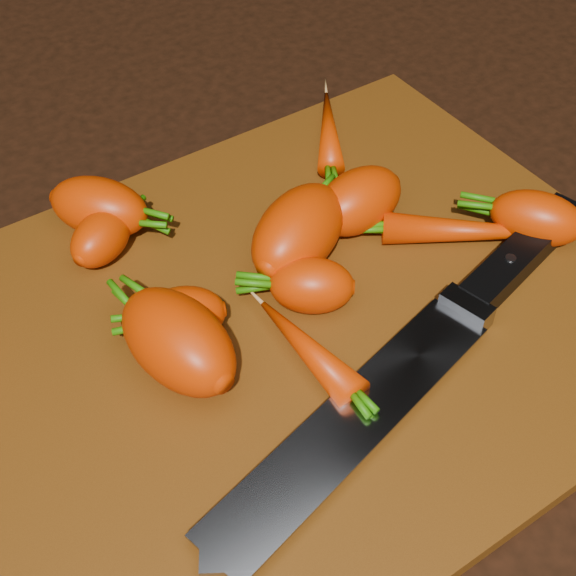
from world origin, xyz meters
TOP-DOWN VIEW (x-y plane):
  - ground at (0.00, 0.00)m, footprint 2.00×2.00m
  - cutting_board at (0.00, 0.00)m, footprint 0.50×0.40m
  - carrot_1 at (-0.07, 0.03)m, footprint 0.07×0.06m
  - carrot_2 at (-0.07, 0.15)m, footprint 0.08×0.09m
  - carrot_3 at (-0.09, 0.00)m, footprint 0.07×0.10m
  - carrot_4 at (0.09, 0.05)m, footprint 0.08×0.05m
  - carrot_5 at (-0.08, 0.13)m, footprint 0.07×0.06m
  - carrot_6 at (0.19, -0.04)m, footprint 0.07×0.08m
  - carrot_7 at (0.14, 0.15)m, footprint 0.08×0.10m
  - carrot_8 at (0.15, -0.02)m, footprint 0.13×0.10m
  - carrot_9 at (-0.02, -0.04)m, footprint 0.03×0.10m
  - carrot_10 at (0.03, 0.04)m, footprint 0.11×0.09m
  - carrot_11 at (0.01, 0.00)m, footprint 0.07×0.07m
  - knife at (-0.00, -0.09)m, footprint 0.38×0.12m

SIDE VIEW (x-z plane):
  - ground at x=0.00m, z-range -0.01..0.00m
  - cutting_board at x=0.00m, z-range 0.00..0.01m
  - knife at x=0.00m, z-range 0.01..0.03m
  - carrot_7 at x=0.14m, z-range 0.01..0.03m
  - carrot_8 at x=0.15m, z-range 0.01..0.04m
  - carrot_9 at x=-0.02m, z-range 0.01..0.04m
  - carrot_5 at x=-0.08m, z-range 0.01..0.05m
  - carrot_1 at x=-0.07m, z-range 0.01..0.05m
  - carrot_11 at x=0.01m, z-range 0.01..0.05m
  - carrot_6 at x=0.19m, z-range 0.01..0.05m
  - carrot_2 at x=-0.07m, z-range 0.01..0.06m
  - carrot_4 at x=0.09m, z-range 0.01..0.06m
  - carrot_3 at x=-0.09m, z-range 0.01..0.07m
  - carrot_10 at x=0.03m, z-range 0.01..0.07m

